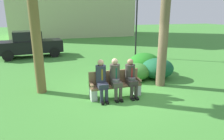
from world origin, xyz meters
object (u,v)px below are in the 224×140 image
object	(u,v)px
seated_man_middle	(116,77)
shrub_mid_lawn	(144,63)
parked_car_near	(30,44)
seated_man_left	(102,78)
street_lamp	(137,20)
shrub_far_lawn	(157,68)
park_bench	(115,85)
shrub_near_bench	(136,72)
seated_man_right	(131,76)

from	to	relation	value
seated_man_middle	shrub_mid_lawn	world-z (taller)	seated_man_middle
shrub_mid_lawn	parked_car_near	world-z (taller)	parked_car_near
seated_man_left	shrub_mid_lawn	xyz separation A→B (m)	(2.79, 2.47, -0.28)
seated_man_middle	street_lamp	bearing A→B (deg)	60.15
shrub_mid_lawn	shrub_far_lawn	world-z (taller)	shrub_mid_lawn
shrub_mid_lawn	street_lamp	xyz separation A→B (m)	(0.99, 3.27, 1.89)
park_bench	shrub_near_bench	size ratio (longest dim) A/B	1.51
seated_man_left	shrub_near_bench	distance (m)	2.46
park_bench	seated_man_left	world-z (taller)	seated_man_left
shrub_mid_lawn	shrub_far_lawn	xyz separation A→B (m)	(0.12, -1.03, -0.03)
park_bench	seated_man_middle	distance (m)	0.36
seated_man_middle	shrub_mid_lawn	distance (m)	3.40
shrub_mid_lawn	street_lamp	size ratio (longest dim) A/B	0.39
parked_car_near	street_lamp	distance (m)	7.05
shrub_near_bench	shrub_mid_lawn	xyz separation A→B (m)	(0.87, 0.98, 0.11)
seated_man_middle	street_lamp	xyz separation A→B (m)	(3.30, 5.75, 1.61)
seated_man_right	shrub_far_lawn	size ratio (longest dim) A/B	0.91
shrub_far_lawn	parked_car_near	bearing A→B (deg)	131.32
shrub_mid_lawn	park_bench	bearing A→B (deg)	-134.16
seated_man_left	shrub_near_bench	size ratio (longest dim) A/B	1.15
park_bench	seated_man_right	bearing A→B (deg)	-13.74
shrub_mid_lawn	seated_man_left	bearing A→B (deg)	-138.45
park_bench	parked_car_near	distance (m)	8.44
park_bench	parked_car_near	size ratio (longest dim) A/B	0.44
seated_man_left	seated_man_middle	bearing A→B (deg)	-0.63
seated_man_middle	shrub_near_bench	world-z (taller)	seated_man_middle
shrub_near_bench	street_lamp	world-z (taller)	street_lamp
shrub_mid_lawn	shrub_near_bench	bearing A→B (deg)	-131.41
seated_man_left	shrub_far_lawn	xyz separation A→B (m)	(2.91, 1.45, -0.31)
park_bench	seated_man_right	xyz separation A→B (m)	(0.53, -0.13, 0.31)
shrub_far_lawn	street_lamp	world-z (taller)	street_lamp
parked_car_near	seated_man_right	bearing A→B (deg)	-64.37
seated_man_left	seated_man_right	xyz separation A→B (m)	(1.03, -0.01, -0.03)
seated_man_middle	shrub_far_lawn	size ratio (longest dim) A/B	0.95
park_bench	parked_car_near	world-z (taller)	parked_car_near
park_bench	shrub_near_bench	bearing A→B (deg)	44.00
park_bench	seated_man_middle	xyz separation A→B (m)	(-0.02, -0.12, 0.33)
park_bench	shrub_mid_lawn	distance (m)	3.28
parked_car_near	street_lamp	size ratio (longest dim) A/B	1.04
seated_man_middle	seated_man_right	size ratio (longest dim) A/B	1.04
seated_man_middle	shrub_mid_lawn	size ratio (longest dim) A/B	0.90
seated_man_right	shrub_mid_lawn	distance (m)	3.05
seated_man_middle	street_lamp	world-z (taller)	street_lamp
parked_car_near	shrub_mid_lawn	bearing A→B (deg)	-44.33
seated_man_middle	shrub_mid_lawn	xyz separation A→B (m)	(2.31, 2.48, -0.28)
shrub_mid_lawn	seated_man_middle	bearing A→B (deg)	-133.00
seated_man_left	shrub_far_lawn	size ratio (longest dim) A/B	0.94
park_bench	shrub_mid_lawn	size ratio (longest dim) A/B	1.17
seated_man_right	shrub_far_lawn	xyz separation A→B (m)	(1.88, 1.46, -0.28)
park_bench	shrub_near_bench	distance (m)	1.97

